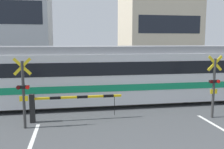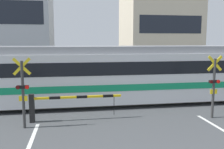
{
  "view_description": "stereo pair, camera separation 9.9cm",
  "coord_description": "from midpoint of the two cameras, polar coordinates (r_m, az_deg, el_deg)",
  "views": [
    {
      "loc": [
        -2.23,
        -3.2,
        3.38
      ],
      "look_at": [
        0.0,
        9.65,
        1.6
      ],
      "focal_mm": 40.0,
      "sensor_mm": 36.0,
      "label": 1
    },
    {
      "loc": [
        -2.13,
        -3.22,
        3.38
      ],
      "look_at": [
        0.0,
        9.65,
        1.6
      ],
      "focal_mm": 40.0,
      "sensor_mm": 36.0,
      "label": 2
    }
  ],
  "objects": [
    {
      "name": "crossing_barrier_far",
      "position": [
        16.7,
        8.12,
        -1.22
      ],
      "size": [
        3.85,
        0.2,
        1.19
      ],
      "color": "black",
      "rests_on": "ground_plane"
    },
    {
      "name": "rail_track_far",
      "position": [
        14.4,
        -0.44,
        -5.64
      ],
      "size": [
        50.0,
        0.1,
        0.08
      ],
      "color": "#5B564C",
      "rests_on": "ground_plane"
    },
    {
      "name": "commuter_train",
      "position": [
        13.24,
        -7.13,
        0.23
      ],
      "size": [
        18.31,
        2.98,
        3.09
      ],
      "color": "silver",
      "rests_on": "ground_plane"
    },
    {
      "name": "building_left_of_street",
      "position": [
        28.95,
        -19.28,
        11.4
      ],
      "size": [
        5.7,
        7.56,
        10.86
      ],
      "color": "#B2B7BC",
      "rests_on": "ground_plane"
    },
    {
      "name": "building_right_of_street",
      "position": [
        30.3,
        10.62,
        9.89
      ],
      "size": [
        7.99,
        7.56,
        9.15
      ],
      "color": "beige",
      "rests_on": "ground_plane"
    },
    {
      "name": "crossing_signal_left",
      "position": [
        10.11,
        -19.44,
        -3.34
      ],
      "size": [
        0.68,
        0.15,
        2.75
      ],
      "color": "#333333",
      "rests_on": "ground_plane"
    },
    {
      "name": "crossing_signal_right",
      "position": [
        11.69,
        22.47,
        -2.03
      ],
      "size": [
        0.68,
        0.15,
        2.75
      ],
      "color": "#333333",
      "rests_on": "ground_plane"
    },
    {
      "name": "rail_track_near",
      "position": [
        13.03,
        0.55,
        -7.08
      ],
      "size": [
        50.0,
        0.1,
        0.08
      ],
      "color": "#5B564C",
      "rests_on": "ground_plane"
    },
    {
      "name": "crossing_barrier_near",
      "position": [
        10.76,
        -12.58,
        -6.32
      ],
      "size": [
        3.85,
        0.2,
        1.19
      ],
      "color": "black",
      "rests_on": "ground_plane"
    },
    {
      "name": "pedestrian",
      "position": [
        19.67,
        -1.26,
        0.49
      ],
      "size": [
        0.38,
        0.22,
        1.56
      ],
      "color": "#23232D",
      "rests_on": "ground_plane"
    }
  ]
}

